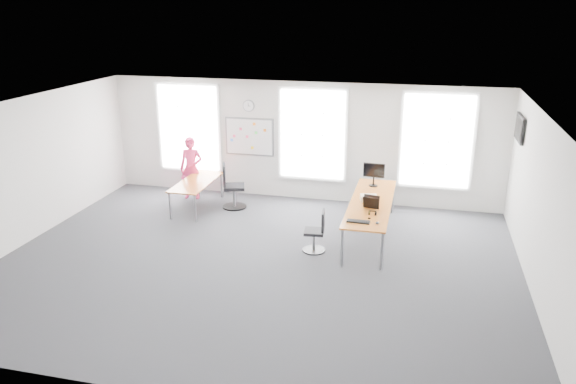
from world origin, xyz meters
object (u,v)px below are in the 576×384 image
(chair_left, at_px, (231,189))
(headphones, at_px, (372,213))
(desk_right, at_px, (371,204))
(person, at_px, (191,168))
(desk_left, at_px, (196,184))
(keyboard, at_px, (358,222))
(chair_right, at_px, (317,234))
(monitor, at_px, (374,173))

(chair_left, xyz_separation_m, headphones, (3.60, -1.81, 0.35))
(desk_right, xyz_separation_m, headphones, (0.10, -0.79, 0.10))
(person, bearing_deg, desk_left, -65.63)
(desk_right, bearing_deg, headphones, -82.81)
(desk_right, xyz_separation_m, keyboard, (-0.12, -1.24, 0.06))
(chair_right, distance_m, chair_left, 3.24)
(person, bearing_deg, keyboard, -37.41)
(chair_left, distance_m, monitor, 3.50)
(desk_left, bearing_deg, keyboard, -25.86)
(chair_right, height_order, monitor, monitor)
(desk_right, bearing_deg, person, 162.78)
(chair_right, xyz_separation_m, person, (-3.75, 2.48, 0.42))
(desk_right, bearing_deg, monitor, 93.12)
(desk_right, bearing_deg, desk_left, 169.53)
(chair_right, relative_size, headphones, 5.34)
(desk_left, bearing_deg, headphones, -19.79)
(desk_left, relative_size, keyboard, 4.19)
(desk_left, distance_m, keyboard, 4.66)
(chair_left, bearing_deg, headphones, -135.71)
(monitor, bearing_deg, desk_left, -171.94)
(headphones, bearing_deg, desk_left, 149.17)
(desk_right, height_order, monitor, monitor)
(keyboard, bearing_deg, chair_right, 168.43)
(person, height_order, headphones, person)
(chair_right, bearing_deg, monitor, 150.11)
(headphones, distance_m, monitor, 1.91)
(desk_right, distance_m, monitor, 1.15)
(person, distance_m, monitor, 4.69)
(desk_left, relative_size, monitor, 3.43)
(keyboard, bearing_deg, headphones, 66.11)
(desk_right, bearing_deg, keyboard, -95.66)
(chair_left, distance_m, headphones, 4.04)
(desk_left, bearing_deg, desk_right, -10.47)
(desk_right, relative_size, desk_left, 1.74)
(chair_right, relative_size, monitor, 1.60)
(person, distance_m, keyboard, 5.33)
(person, relative_size, keyboard, 3.59)
(headphones, height_order, monitor, monitor)
(desk_left, height_order, keyboard, keyboard)
(chair_right, bearing_deg, keyboard, 69.37)
(desk_right, distance_m, desk_left, 4.39)
(chair_right, height_order, chair_left, chair_left)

